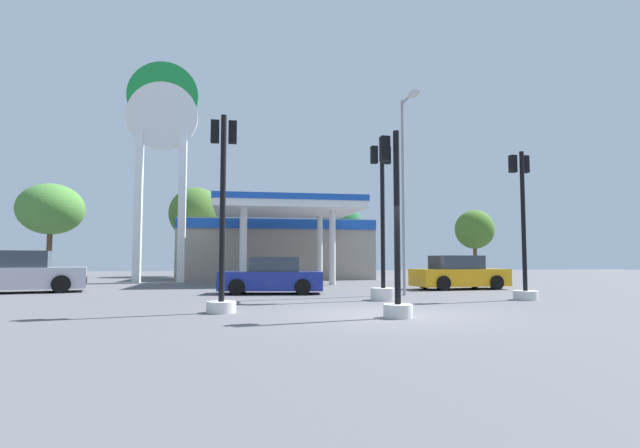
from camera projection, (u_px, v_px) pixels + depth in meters
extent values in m
plane|color=#56565B|center=(386.00, 315.00, 11.68)|extent=(90.00, 90.00, 0.00)
cube|color=gray|center=(275.00, 250.00, 33.46)|extent=(12.35, 6.27, 3.82)
cube|color=#194CB2|center=(279.00, 224.00, 30.45)|extent=(12.35, 0.12, 0.60)
cube|color=white|center=(285.00, 210.00, 26.92)|extent=(7.48, 6.76, 0.35)
cube|color=#194CB2|center=(285.00, 204.00, 26.94)|extent=(7.58, 6.86, 0.30)
cylinder|color=silver|center=(244.00, 247.00, 24.56)|extent=(0.32, 0.32, 3.81)
cylinder|color=silver|center=(332.00, 247.00, 25.33)|extent=(0.32, 0.32, 3.81)
cylinder|color=silver|center=(242.00, 249.00, 28.21)|extent=(0.32, 0.32, 3.81)
cylinder|color=silver|center=(320.00, 249.00, 28.98)|extent=(0.32, 0.32, 3.81)
cube|color=#4C4C51|center=(285.00, 273.00, 26.67)|extent=(0.90, 0.60, 1.10)
cube|color=white|center=(138.00, 206.00, 27.67)|extent=(0.40, 0.56, 8.56)
cube|color=white|center=(182.00, 207.00, 28.08)|extent=(0.40, 0.56, 8.56)
cylinder|color=white|center=(162.00, 116.00, 28.24)|extent=(3.96, 0.22, 3.96)
cylinder|color=#198C38|center=(163.00, 96.00, 28.35)|extent=(3.96, 0.22, 3.96)
cube|color=white|center=(163.00, 106.00, 28.35)|extent=(3.64, 0.08, 0.71)
cylinder|color=black|center=(474.00, 281.00, 22.73)|extent=(0.64, 0.27, 0.62)
cylinder|color=black|center=(496.00, 283.00, 21.12)|extent=(0.64, 0.27, 0.62)
cylinder|color=black|center=(424.00, 282.00, 22.07)|extent=(0.64, 0.27, 0.62)
cylinder|color=black|center=(443.00, 283.00, 20.46)|extent=(0.64, 0.27, 0.62)
cube|color=orange|center=(459.00, 277.00, 21.61)|extent=(4.21, 2.08, 0.74)
cube|color=#2D3842|center=(456.00, 263.00, 21.62)|extent=(2.07, 1.69, 0.62)
cube|color=black|center=(499.00, 279.00, 22.13)|extent=(0.27, 1.62, 0.23)
cylinder|color=black|center=(64.00, 282.00, 20.74)|extent=(0.73, 0.41, 0.69)
cylinder|color=black|center=(61.00, 284.00, 19.05)|extent=(0.73, 0.41, 0.69)
cube|color=#B2B2BA|center=(22.00, 278.00, 19.33)|extent=(4.89, 2.99, 0.82)
cube|color=#2D3842|center=(18.00, 260.00, 19.31)|extent=(2.52, 2.18, 0.69)
cube|color=black|center=(85.00, 280.00, 20.24)|extent=(0.58, 1.79, 0.26)
cylinder|color=black|center=(237.00, 287.00, 17.98)|extent=(0.61, 0.29, 0.59)
cylinder|color=black|center=(243.00, 285.00, 19.55)|extent=(0.61, 0.29, 0.59)
cylinder|color=black|center=(303.00, 287.00, 18.01)|extent=(0.61, 0.29, 0.59)
cylinder|color=black|center=(304.00, 285.00, 19.59)|extent=(0.61, 0.29, 0.59)
cube|color=navy|center=(272.00, 281.00, 18.79)|extent=(4.08, 2.22, 0.70)
cube|color=#2D3842|center=(275.00, 265.00, 18.84)|extent=(2.05, 1.71, 0.59)
cube|color=black|center=(222.00, 283.00, 18.76)|extent=(0.35, 1.54, 0.22)
cylinder|color=silver|center=(526.00, 295.00, 15.90)|extent=(0.76, 0.76, 0.29)
cylinder|color=black|center=(523.00, 220.00, 16.07)|extent=(0.14, 0.14, 4.53)
cube|color=black|center=(513.00, 164.00, 16.33)|extent=(0.21, 0.20, 0.57)
sphere|color=red|center=(511.00, 159.00, 16.46)|extent=(0.15, 0.15, 0.15)
sphere|color=#D89E0C|center=(511.00, 165.00, 16.45)|extent=(0.15, 0.15, 0.15)
sphere|color=green|center=(511.00, 170.00, 16.43)|extent=(0.15, 0.15, 0.15)
cube|color=black|center=(525.00, 164.00, 16.40)|extent=(0.21, 0.20, 0.57)
sphere|color=red|center=(523.00, 160.00, 16.53)|extent=(0.15, 0.15, 0.15)
sphere|color=#D89E0C|center=(523.00, 165.00, 16.52)|extent=(0.15, 0.15, 0.15)
sphere|color=green|center=(523.00, 170.00, 16.51)|extent=(0.15, 0.15, 0.15)
cylinder|color=silver|center=(398.00, 311.00, 11.06)|extent=(0.66, 0.66, 0.30)
cylinder|color=black|center=(397.00, 217.00, 11.21)|extent=(0.14, 0.14, 3.94)
cube|color=black|center=(385.00, 149.00, 11.45)|extent=(0.21, 0.20, 0.57)
sphere|color=red|center=(383.00, 142.00, 11.58)|extent=(0.15, 0.15, 0.15)
sphere|color=#D89E0C|center=(383.00, 150.00, 11.57)|extent=(0.15, 0.15, 0.15)
sphere|color=green|center=(383.00, 157.00, 11.55)|extent=(0.15, 0.15, 0.15)
cylinder|color=silver|center=(383.00, 294.00, 15.79)|extent=(0.82, 0.82, 0.39)
cylinder|color=black|center=(383.00, 214.00, 15.97)|extent=(0.14, 0.14, 4.72)
cube|color=black|center=(374.00, 155.00, 16.23)|extent=(0.21, 0.20, 0.57)
sphere|color=red|center=(373.00, 150.00, 16.36)|extent=(0.15, 0.15, 0.15)
sphere|color=#D89E0C|center=(373.00, 156.00, 16.35)|extent=(0.15, 0.15, 0.15)
sphere|color=green|center=(373.00, 161.00, 16.34)|extent=(0.15, 0.15, 0.15)
cube|color=black|center=(387.00, 155.00, 16.31)|extent=(0.21, 0.20, 0.57)
sphere|color=red|center=(386.00, 151.00, 16.44)|extent=(0.15, 0.15, 0.15)
sphere|color=#D89E0C|center=(386.00, 156.00, 16.43)|extent=(0.15, 0.15, 0.15)
sphere|color=green|center=(386.00, 161.00, 16.42)|extent=(0.15, 0.15, 0.15)
cylinder|color=silver|center=(221.00, 307.00, 12.09)|extent=(0.72, 0.72, 0.28)
cylinder|color=black|center=(223.00, 207.00, 12.26)|extent=(0.14, 0.14, 4.63)
cube|color=black|center=(215.00, 132.00, 12.52)|extent=(0.21, 0.20, 0.57)
sphere|color=red|center=(215.00, 126.00, 12.65)|extent=(0.15, 0.15, 0.15)
sphere|color=#D89E0C|center=(215.00, 133.00, 12.64)|extent=(0.15, 0.15, 0.15)
sphere|color=green|center=(215.00, 140.00, 12.62)|extent=(0.15, 0.15, 0.15)
cube|color=black|center=(233.00, 132.00, 12.59)|extent=(0.21, 0.20, 0.57)
sphere|color=red|center=(233.00, 127.00, 12.73)|extent=(0.15, 0.15, 0.15)
sphere|color=#D89E0C|center=(233.00, 134.00, 12.71)|extent=(0.15, 0.15, 0.15)
sphere|color=green|center=(233.00, 140.00, 12.70)|extent=(0.15, 0.15, 0.15)
cylinder|color=brown|center=(49.00, 255.00, 36.28)|extent=(0.38, 0.38, 3.24)
ellipsoid|color=#467E35|center=(51.00, 209.00, 36.51)|extent=(4.67, 4.67, 3.76)
cylinder|color=brown|center=(195.00, 255.00, 37.52)|extent=(0.31, 0.31, 3.26)
ellipsoid|color=#426A2A|center=(196.00, 213.00, 37.75)|extent=(4.04, 4.04, 3.98)
cylinder|color=brown|center=(340.00, 256.00, 39.23)|extent=(0.28, 0.28, 3.05)
ellipsoid|color=#256437|center=(340.00, 221.00, 39.43)|extent=(3.34, 3.34, 2.77)
cylinder|color=brown|center=(475.00, 259.00, 41.07)|extent=(0.31, 0.31, 2.58)
ellipsoid|color=#426E26|center=(475.00, 229.00, 41.25)|extent=(3.22, 3.22, 3.22)
cylinder|color=gray|center=(403.00, 197.00, 18.16)|extent=(0.12, 0.12, 7.19)
cylinder|color=gray|center=(408.00, 98.00, 17.81)|extent=(0.09, 1.20, 0.09)
cube|color=beige|center=(414.00, 94.00, 17.22)|extent=(0.24, 0.44, 0.16)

